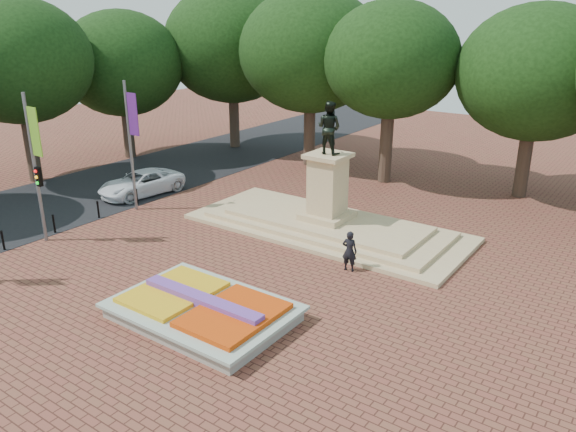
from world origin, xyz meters
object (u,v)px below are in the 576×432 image
(van, at_px, (141,183))
(pedestrian, at_px, (350,251))
(monument, at_px, (327,213))
(flower_bed, at_px, (203,310))

(van, height_order, pedestrian, pedestrian)
(monument, xyz_separation_m, van, (-12.00, -1.53, -0.17))
(flower_bed, xyz_separation_m, monument, (-1.03, 10.00, 0.50))
(monument, bearing_deg, pedestrian, -46.96)
(flower_bed, relative_size, pedestrian, 3.55)
(flower_bed, xyz_separation_m, van, (-13.03, 8.47, 0.33))
(monument, distance_m, pedestrian, 4.79)
(pedestrian, bearing_deg, flower_bed, 60.77)
(monument, height_order, pedestrian, monument)
(flower_bed, bearing_deg, pedestrian, 70.97)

